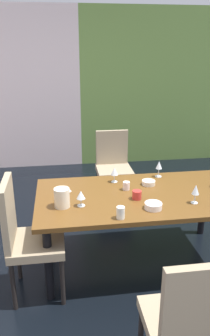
{
  "coord_description": "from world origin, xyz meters",
  "views": [
    {
      "loc": [
        -0.25,
        -2.71,
        1.96
      ],
      "look_at": [
        0.18,
        0.27,
        0.85
      ],
      "focal_mm": 35.0,
      "sensor_mm": 36.0,
      "label": 1
    }
  ],
  "objects_px": {
    "chair_head_far": "(113,164)",
    "serving_bowl_west": "(149,183)",
    "pitcher_near_shelf": "(62,198)",
    "cup_right": "(126,186)",
    "chair_left_near": "(25,234)",
    "wine_glass_near_window": "(81,195)",
    "wine_glass_corner": "(196,190)",
    "cup_south": "(121,213)",
    "serving_bowl_north": "(153,206)",
    "dining_table": "(139,202)",
    "wine_glass_front": "(114,172)",
    "chair_head_near": "(190,322)",
    "cup_east": "(137,195)",
    "wine_glass_rear": "(159,166)"
  },
  "relations": [
    {
      "from": "chair_left_near",
      "to": "chair_head_near",
      "type": "relative_size",
      "value": 1.01
    },
    {
      "from": "chair_head_far",
      "to": "wine_glass_rear",
      "type": "bearing_deg",
      "value": 108.43
    },
    {
      "from": "dining_table",
      "to": "cup_south",
      "type": "xyz_separation_m",
      "value": [
        -0.25,
        -0.41,
        0.12
      ]
    },
    {
      "from": "wine_glass_corner",
      "to": "pitcher_near_shelf",
      "type": "xyz_separation_m",
      "value": [
        -1.12,
        0.09,
        -0.04
      ]
    },
    {
      "from": "chair_head_far",
      "to": "wine_glass_rear",
      "type": "xyz_separation_m",
      "value": [
        0.31,
        -0.93,
        0.29
      ]
    },
    {
      "from": "dining_table",
      "to": "serving_bowl_west",
      "type": "xyz_separation_m",
      "value": [
        0.14,
        0.2,
        0.1
      ]
    },
    {
      "from": "serving_bowl_north",
      "to": "pitcher_near_shelf",
      "type": "relative_size",
      "value": 0.88
    },
    {
      "from": "chair_head_far",
      "to": "wine_glass_rear",
      "type": "relative_size",
      "value": 5.74
    },
    {
      "from": "chair_left_near",
      "to": "chair_head_far",
      "type": "xyz_separation_m",
      "value": [
        0.98,
        1.62,
        -0.02
      ]
    },
    {
      "from": "serving_bowl_west",
      "to": "pitcher_near_shelf",
      "type": "relative_size",
      "value": 0.79
    },
    {
      "from": "wine_glass_corner",
      "to": "cup_south",
      "type": "height_order",
      "value": "wine_glass_corner"
    },
    {
      "from": "dining_table",
      "to": "pitcher_near_shelf",
      "type": "distance_m",
      "value": 0.73
    },
    {
      "from": "wine_glass_near_window",
      "to": "wine_glass_rear",
      "type": "relative_size",
      "value": 0.82
    },
    {
      "from": "wine_glass_rear",
      "to": "pitcher_near_shelf",
      "type": "relative_size",
      "value": 1.01
    },
    {
      "from": "cup_right",
      "to": "pitcher_near_shelf",
      "type": "xyz_separation_m",
      "value": [
        -0.6,
        -0.26,
        0.04
      ]
    },
    {
      "from": "wine_glass_front",
      "to": "wine_glass_corner",
      "type": "bearing_deg",
      "value": -42.87
    },
    {
      "from": "wine_glass_front",
      "to": "serving_bowl_north",
      "type": "height_order",
      "value": "wine_glass_front"
    },
    {
      "from": "wine_glass_corner",
      "to": "serving_bowl_west",
      "type": "xyz_separation_m",
      "value": [
        -0.28,
        0.44,
        -0.1
      ]
    },
    {
      "from": "wine_glass_corner",
      "to": "serving_bowl_west",
      "type": "height_order",
      "value": "wine_glass_corner"
    },
    {
      "from": "chair_head_near",
      "to": "wine_glass_rear",
      "type": "height_order",
      "value": "chair_head_near"
    },
    {
      "from": "chair_head_near",
      "to": "chair_head_far",
      "type": "relative_size",
      "value": 1.06
    },
    {
      "from": "pitcher_near_shelf",
      "to": "cup_right",
      "type": "bearing_deg",
      "value": 23.87
    },
    {
      "from": "wine_glass_corner",
      "to": "cup_east",
      "type": "xyz_separation_m",
      "value": [
        -0.47,
        0.15,
        -0.08
      ]
    },
    {
      "from": "wine_glass_near_window",
      "to": "serving_bowl_north",
      "type": "xyz_separation_m",
      "value": [
        0.59,
        -0.13,
        -0.07
      ]
    },
    {
      "from": "serving_bowl_west",
      "to": "serving_bowl_north",
      "type": "bearing_deg",
      "value": -100.92
    },
    {
      "from": "chair_head_near",
      "to": "pitcher_near_shelf",
      "type": "bearing_deg",
      "value": 118.87
    },
    {
      "from": "chair_left_near",
      "to": "wine_glass_front",
      "type": "distance_m",
      "value": 1.06
    },
    {
      "from": "wine_glass_front",
      "to": "serving_bowl_west",
      "type": "height_order",
      "value": "wine_glass_front"
    },
    {
      "from": "wine_glass_near_window",
      "to": "cup_south",
      "type": "bearing_deg",
      "value": -41.75
    },
    {
      "from": "wine_glass_rear",
      "to": "cup_east",
      "type": "bearing_deg",
      "value": -125.41
    },
    {
      "from": "chair_left_near",
      "to": "wine_glass_near_window",
      "type": "relative_size",
      "value": 7.47
    },
    {
      "from": "serving_bowl_west",
      "to": "chair_head_near",
      "type": "bearing_deg",
      "value": -96.78
    },
    {
      "from": "wine_glass_near_window",
      "to": "wine_glass_rear",
      "type": "xyz_separation_m",
      "value": [
        0.84,
        0.55,
        0.02
      ]
    },
    {
      "from": "dining_table",
      "to": "chair_head_near",
      "type": "distance_m",
      "value": 1.33
    },
    {
      "from": "chair_head_near",
      "to": "cup_east",
      "type": "xyz_separation_m",
      "value": [
        -0.0,
        1.24,
        0.19
      ]
    },
    {
      "from": "pitcher_near_shelf",
      "to": "chair_head_near",
      "type": "bearing_deg",
      "value": -61.13
    },
    {
      "from": "chair_head_near",
      "to": "dining_table",
      "type": "bearing_deg",
      "value": 88.24
    },
    {
      "from": "chair_left_near",
      "to": "chair_head_far",
      "type": "bearing_deg",
      "value": 148.68
    },
    {
      "from": "chair_head_far",
      "to": "serving_bowl_west",
      "type": "height_order",
      "value": "chair_head_far"
    },
    {
      "from": "chair_head_far",
      "to": "serving_bowl_west",
      "type": "xyz_separation_m",
      "value": [
        0.15,
        -1.13,
        0.19
      ]
    },
    {
      "from": "wine_glass_near_window",
      "to": "cup_right",
      "type": "bearing_deg",
      "value": 31.75
    },
    {
      "from": "serving_bowl_north",
      "to": "chair_head_near",
      "type": "bearing_deg",
      "value": -94.81
    },
    {
      "from": "serving_bowl_north",
      "to": "pitcher_near_shelf",
      "type": "bearing_deg",
      "value": 169.04
    },
    {
      "from": "serving_bowl_west",
      "to": "wine_glass_front",
      "type": "bearing_deg",
      "value": 159.72
    },
    {
      "from": "cup_right",
      "to": "wine_glass_near_window",
      "type": "bearing_deg",
      "value": -148.25
    },
    {
      "from": "chair_head_far",
      "to": "wine_glass_front",
      "type": "relative_size",
      "value": 6.35
    },
    {
      "from": "wine_glass_near_window",
      "to": "serving_bowl_west",
      "type": "relative_size",
      "value": 1.06
    },
    {
      "from": "dining_table",
      "to": "serving_bowl_north",
      "type": "bearing_deg",
      "value": -80.89
    },
    {
      "from": "chair_head_near",
      "to": "wine_glass_rear",
      "type": "distance_m",
      "value": 1.78
    },
    {
      "from": "dining_table",
      "to": "wine_glass_front",
      "type": "relative_size",
      "value": 12.37
    }
  ]
}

